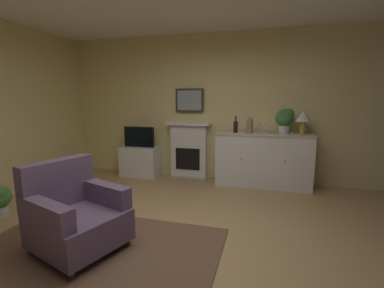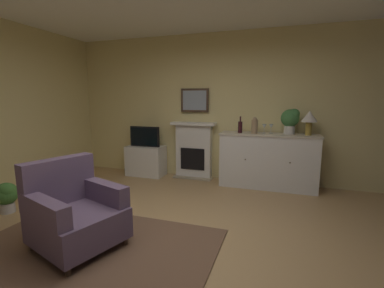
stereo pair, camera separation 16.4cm
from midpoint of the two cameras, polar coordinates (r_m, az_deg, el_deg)
The scene contains 15 objects.
ground_plane at distance 3.06m, azimuth -5.04°, elevation -21.93°, with size 6.29×5.38×0.10m, color tan.
wall_rear at distance 5.19m, azimuth 5.13°, elevation 7.63°, with size 6.29×0.06×2.75m, color #EAD68C.
area_rug at distance 3.08m, azimuth -22.86°, elevation -21.26°, with size 2.53×1.88×0.02m, color brown.
fireplace_unit at distance 5.30m, azimuth -1.55°, elevation -1.33°, with size 0.87×0.30×1.10m.
framed_picture at distance 5.25m, azimuth -1.46°, elevation 9.23°, with size 0.55×0.04×0.45m.
sideboard_cabinet at distance 4.91m, azimuth 13.85°, elevation -3.29°, with size 1.66×0.49×0.96m.
table_lamp at distance 4.83m, azimuth 21.60°, elevation 5.18°, with size 0.26×0.26×0.40m.
wine_bottle at distance 4.81m, azimuth 8.26°, elevation 3.67°, with size 0.08×0.08×0.29m.
wine_glass_left at distance 4.77m, azimuth 13.13°, elevation 3.65°, with size 0.07×0.07×0.16m.
wine_glass_center at distance 4.82m, azimuth 14.47°, elevation 3.65°, with size 0.07×0.07×0.16m.
vase_decorative at distance 4.78m, azimuth 11.18°, elevation 3.94°, with size 0.11×0.11×0.28m.
tv_cabinet at distance 5.56m, azimuth -11.71°, elevation -3.60°, with size 0.75×0.42×0.60m.
tv_set at distance 5.45m, azimuth -11.99°, elevation 1.48°, with size 0.62×0.07×0.40m.
potted_plant_small at distance 4.86m, azimuth 18.19°, elevation 5.12°, with size 0.30×0.30×0.43m.
armchair at distance 3.11m, azimuth -25.01°, elevation -13.43°, with size 1.01×0.97×0.92m.
Camera 1 is at (0.86, -2.46, 1.55)m, focal length 25.19 mm.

